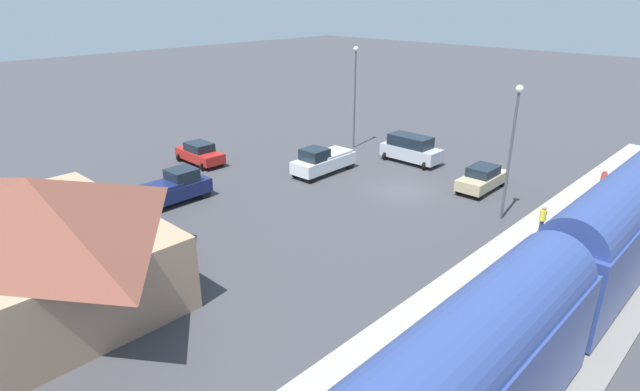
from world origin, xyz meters
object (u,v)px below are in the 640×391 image
object	(u,v)px
pedestrian_on_platform	(542,218)
pedestrian_waiting_far	(603,180)
sedan_red	(200,153)
light_pole_near_platform	(512,138)
pickup_white	(323,161)
suv_silver	(411,149)
station_building	(38,236)
sedan_tan	(482,178)
light_pole_lot_center	(355,86)
pickup_navy	(171,189)

from	to	relation	value
pedestrian_on_platform	pedestrian_waiting_far	distance (m)	9.04
pedestrian_waiting_far	sedan_red	bearing A→B (deg)	29.23
sedan_red	light_pole_near_platform	bearing A→B (deg)	-163.81
pedestrian_waiting_far	pickup_white	bearing A→B (deg)	28.70
suv_silver	light_pole_near_platform	xyz separation A→B (m)	(-10.42, 5.51, 3.92)
station_building	suv_silver	xyz separation A→B (m)	(-0.78, -27.72, -1.77)
pedestrian_on_platform	sedan_red	size ratio (longest dim) A/B	0.38
pedestrian_on_platform	station_building	bearing A→B (deg)	56.36
pedestrian_waiting_far	sedan_tan	xyz separation A→B (m)	(6.47, 4.20, -0.40)
light_pole_near_platform	light_pole_lot_center	bearing A→B (deg)	-18.76
pickup_white	light_pole_near_platform	world-z (taller)	light_pole_near_platform
suv_silver	light_pole_lot_center	distance (m)	7.47
pickup_navy	sedan_tan	size ratio (longest dim) A/B	1.20
suv_silver	station_building	bearing A→B (deg)	88.40
light_pole_near_platform	pedestrian_waiting_far	bearing A→B (deg)	-112.44
sedan_tan	light_pole_lot_center	bearing A→B (deg)	-8.38
pedestrian_on_platform	pickup_white	bearing A→B (deg)	0.81
station_building	light_pole_lot_center	xyz separation A→B (m)	(5.36, -27.84, 2.49)
suv_silver	light_pole_near_platform	bearing A→B (deg)	152.14
pickup_white	sedan_tan	distance (m)	11.62
pedestrian_waiting_far	pickup_navy	size ratio (longest dim) A/B	0.31
pedestrian_on_platform	light_pole_lot_center	distance (m)	20.93
suv_silver	sedan_red	distance (m)	17.00
suv_silver	pedestrian_on_platform	bearing A→B (deg)	153.18
pedestrian_on_platform	light_pole_near_platform	world-z (taller)	light_pole_near_platform
pedestrian_waiting_far	light_pole_lot_center	size ratio (longest dim) A/B	0.20
suv_silver	sedan_tan	bearing A→B (deg)	165.61
light_pole_near_platform	pedestrian_on_platform	bearing A→B (deg)	157.22
station_building	pedestrian_waiting_far	world-z (taller)	station_building
pedestrian_waiting_far	sedan_tan	distance (m)	7.72
station_building	pedestrian_waiting_far	xyz separation A→B (m)	(-14.45, -30.07, -1.64)
station_building	pickup_white	distance (m)	21.03
station_building	sedan_red	distance (m)	19.41
pedestrian_waiting_far	sedan_tan	world-z (taller)	pedestrian_waiting_far
station_building	light_pole_near_platform	distance (m)	24.97
suv_silver	light_pole_lot_center	xyz separation A→B (m)	(6.14, -0.12, 4.26)
station_building	pickup_navy	size ratio (longest dim) A/B	2.35
pickup_white	light_pole_lot_center	bearing A→B (deg)	-67.66
pickup_navy	sedan_red	bearing A→B (deg)	-46.54
sedan_tan	light_pole_near_platform	distance (m)	6.43
pickup_white	light_pole_near_platform	xyz separation A→B (m)	(-13.67, -1.41, 4.04)
station_building	pickup_navy	world-z (taller)	station_building
pedestrian_on_platform	sedan_tan	size ratio (longest dim) A/B	0.38
station_building	light_pole_near_platform	xyz separation A→B (m)	(-11.20, -22.21, 2.15)
pedestrian_on_platform	pedestrian_waiting_far	bearing A→B (deg)	-92.83
light_pole_near_platform	sedan_tan	bearing A→B (deg)	-48.65
pedestrian_on_platform	pickup_white	distance (m)	16.48
pedestrian_waiting_far	light_pole_lot_center	xyz separation A→B (m)	(19.81, 2.23, 4.13)
pedestrian_on_platform	sedan_red	bearing A→B (deg)	11.95
pedestrian_waiting_far	suv_silver	distance (m)	13.87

